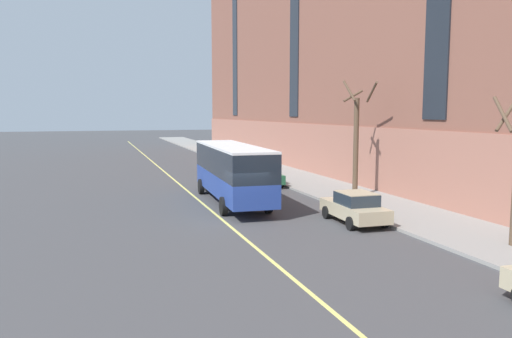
# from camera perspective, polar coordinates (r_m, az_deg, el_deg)

# --- Properties ---
(ground_plane) EXTENTS (260.00, 260.00, 0.00)m
(ground_plane) POSITION_cam_1_polar(r_m,az_deg,el_deg) (25.14, -1.78, -5.95)
(ground_plane) COLOR #424244
(sidewalk) EXTENTS (5.10, 160.00, 0.15)m
(sidewalk) POSITION_cam_1_polar(r_m,az_deg,el_deg) (31.30, 12.32, -3.48)
(sidewalk) COLOR gray
(sidewalk) RESTS_ON ground
(city_bus) EXTENTS (3.12, 11.42, 3.48)m
(city_bus) POSITION_cam_1_polar(r_m,az_deg,el_deg) (29.67, -2.77, -0.07)
(city_bus) COLOR navy
(city_bus) RESTS_ON ground
(parked_car_champagne_0) EXTENTS (2.06, 4.37, 1.56)m
(parked_car_champagne_0) POSITION_cam_1_polar(r_m,az_deg,el_deg) (24.94, 11.22, -4.34)
(parked_car_champagne_0) COLOR #BCAD89
(parked_car_champagne_0) RESTS_ON ground
(parked_car_green_1) EXTENTS (2.03, 4.81, 1.56)m
(parked_car_green_1) POSITION_cam_1_polar(r_m,az_deg,el_deg) (37.08, 0.96, -0.68)
(parked_car_green_1) COLOR #23603D
(parked_car_green_1) RESTS_ON ground
(parked_car_red_2) EXTENTS (2.03, 4.33, 1.56)m
(parked_car_red_2) POSITION_cam_1_polar(r_m,az_deg,el_deg) (45.48, -2.65, 0.64)
(parked_car_red_2) COLOR #B21E19
(parked_car_red_2) RESTS_ON ground
(street_tree_mid_block) EXTENTS (1.97, 1.95, 7.27)m
(street_tree_mid_block) POSITION_cam_1_polar(r_m,az_deg,el_deg) (32.16, 11.40, 3.38)
(street_tree_mid_block) COLOR brown
(street_tree_mid_block) RESTS_ON sidewalk
(lane_centerline) EXTENTS (0.16, 140.00, 0.01)m
(lane_centerline) POSITION_cam_1_polar(r_m,az_deg,el_deg) (27.78, -5.13, -4.77)
(lane_centerline) COLOR #E0D66B
(lane_centerline) RESTS_ON ground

